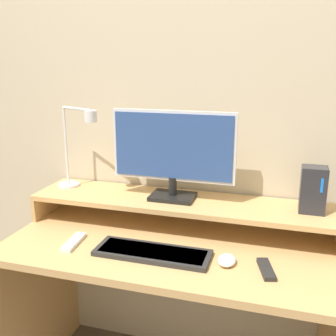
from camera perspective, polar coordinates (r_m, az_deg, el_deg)
wall_back at (r=1.82m, az=3.41°, el=8.09°), size 6.00×0.05×2.50m
desk at (r=1.73m, az=0.18°, el=-17.25°), size 1.33×0.64×0.76m
monitor_shelf at (r=1.73m, az=1.82°, el=-5.19°), size 1.33×0.29×0.13m
monitor at (r=1.68m, az=0.72°, el=2.42°), size 0.54×0.14×0.39m
desk_lamp at (r=1.86m, az=-12.97°, el=3.14°), size 0.25×0.15×0.39m
router_dock at (r=1.66m, az=20.30°, el=-2.97°), size 0.10×0.09×0.19m
keyboard at (r=1.53m, az=-2.27°, el=-12.16°), size 0.44×0.15×0.02m
mouse at (r=1.48m, az=8.53°, el=-13.08°), size 0.07×0.09×0.03m
remote_control at (r=1.66m, az=-13.52°, el=-10.39°), size 0.06×0.16×0.02m
remote_secondary at (r=1.47m, az=14.06°, el=-14.05°), size 0.08×0.15×0.02m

